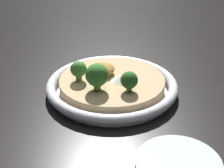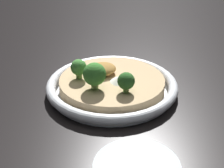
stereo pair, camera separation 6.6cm
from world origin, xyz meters
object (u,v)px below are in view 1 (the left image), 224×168
broccoli_right (97,75)px  broccoli_front_right (78,69)px  risotto_bowl (112,85)px  broccoli_back (129,81)px

broccoli_right → broccoli_front_right: size_ratio=1.29×
risotto_bowl → broccoli_back: (-0.01, 0.06, 0.04)m
broccoli_right → broccoli_front_right: (0.02, -0.05, -0.01)m
broccoli_back → broccoli_front_right: size_ratio=0.97×
risotto_bowl → broccoli_front_right: bearing=-21.8°
risotto_bowl → broccoli_front_right: (0.06, -0.02, 0.04)m
broccoli_right → broccoli_back: bearing=147.7°
risotto_bowl → broccoli_right: (0.04, 0.03, 0.04)m
broccoli_right → broccoli_back: broccoli_right is taller
broccoli_right → risotto_bowl: bearing=-149.3°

